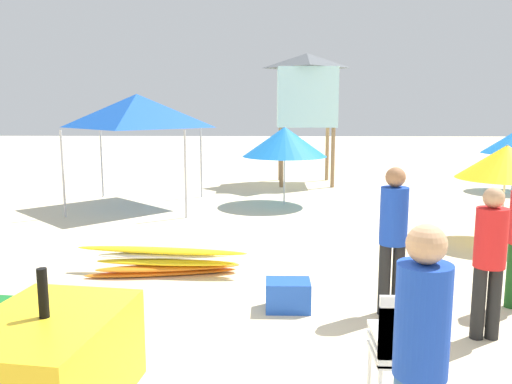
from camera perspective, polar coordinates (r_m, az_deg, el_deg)
name	(u,v)px	position (r m, az deg, el deg)	size (l,w,h in m)	color
stacked_plastic_chairs	(405,341)	(4.46, 15.91, -15.28)	(0.48, 0.48, 1.02)	silver
surfboard_pile	(164,261)	(7.82, -9.92, -7.44)	(2.57, 0.62, 0.40)	orange
lifeguard_near_left	(393,231)	(6.29, 14.69, -4.08)	(0.32, 0.32, 1.75)	black
lifeguard_near_center	(421,348)	(3.35, 17.48, -15.91)	(0.32, 0.32, 1.78)	#33598C
lifeguard_near_right	(490,254)	(5.97, 24.05, -6.14)	(0.32, 0.32, 1.62)	black
popup_canopy	(137,111)	(13.08, -12.80, 8.59)	(2.75, 2.75, 2.74)	#B2B2B7
lifeguard_tower	(306,90)	(16.73, 5.48, 10.98)	(1.98, 1.98, 4.06)	olive
beach_umbrella_left	(506,162)	(10.29, 25.55, 2.97)	(1.71, 1.71, 1.77)	beige
beach_umbrella_far	(285,142)	(13.00, 3.13, 5.48)	(2.09, 2.09, 1.95)	beige
cooler_box	(288,295)	(6.46, 3.49, -11.13)	(0.54, 0.39, 0.36)	blue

